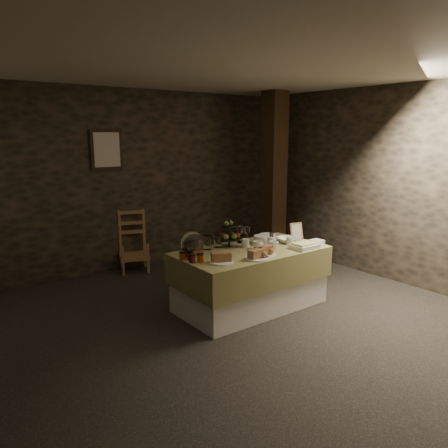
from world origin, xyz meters
TOP-DOWN VIEW (x-y plane):
  - ground_plane at (0.00, 0.00)m, footprint 5.50×5.00m
  - room_shell at (0.00, 0.00)m, footprint 5.52×5.02m
  - buffet_table at (0.59, 0.24)m, footprint 1.72×0.91m
  - chair at (0.11, 2.34)m, footprint 0.52×0.50m
  - timber_column at (2.17, 1.57)m, footprint 0.30×0.30m
  - framed_picture at (-0.15, 2.47)m, footprint 0.45×0.04m
  - plate_stack_a at (0.87, 0.37)m, footprint 0.19×0.19m
  - plate_stack_b at (1.02, 0.44)m, footprint 0.20×0.20m
  - cutlery_holder at (0.85, 0.19)m, footprint 0.10×0.10m
  - cup_a at (0.66, 0.21)m, footprint 0.16×0.16m
  - cup_b at (0.79, 0.08)m, footprint 0.11×0.11m
  - mug_c at (0.62, 0.37)m, footprint 0.09×0.09m
  - mug_d at (1.11, 0.14)m, footprint 0.08×0.08m
  - bowl at (1.17, 0.25)m, footprint 0.29×0.29m
  - cake_dome at (-0.03, 0.50)m, footprint 0.26×0.26m
  - fruit_stand at (0.49, 0.50)m, footprint 0.24×0.24m
  - bread_platter_left at (0.02, 0.04)m, footprint 0.26×0.26m
  - bread_platter_center at (0.40, -0.08)m, footprint 0.26×0.26m
  - bread_platter_right at (0.55, -0.03)m, footprint 0.26×0.26m
  - jam_jars at (-0.17, 0.32)m, footprint 0.20×0.32m
  - tart_dish at (1.11, -0.09)m, footprint 0.30×0.22m
  - square_dish at (1.40, -0.01)m, footprint 0.14×0.14m
  - menu_frame at (1.40, 0.31)m, footprint 0.18×0.11m
  - storage_jar_a at (0.20, 0.56)m, footprint 0.10×0.10m
  - storage_jar_b at (0.36, 0.56)m, footprint 0.09×0.09m

SIDE VIEW (x-z plane):
  - ground_plane at x=0.00m, z-range -0.01..0.01m
  - chair at x=0.11m, z-range 0.05..0.73m
  - buffet_table at x=0.59m, z-range 0.05..0.73m
  - square_dish at x=1.40m, z-range 0.68..0.73m
  - bowl at x=1.17m, z-range 0.68..0.74m
  - tart_dish at x=1.11m, z-range 0.68..0.75m
  - jam_jars at x=-0.17m, z-range 0.68..0.76m
  - bread_platter_left at x=0.02m, z-range 0.67..0.77m
  - bread_platter_center at x=0.40m, z-range 0.67..0.77m
  - bread_platter_right at x=0.55m, z-range 0.67..0.77m
  - plate_stack_b at x=1.02m, z-range 0.68..0.77m
  - mug_d at x=1.11m, z-range 0.68..0.77m
  - mug_c at x=0.62m, z-range 0.68..0.78m
  - cup_a at x=0.66m, z-range 0.68..0.78m
  - cup_b at x=0.79m, z-range 0.68..0.78m
  - plate_stack_a at x=0.87m, z-range 0.68..0.78m
  - cutlery_holder at x=0.85m, z-range 0.68..0.80m
  - storage_jar_b at x=0.36m, z-range 0.68..0.82m
  - storage_jar_a at x=0.20m, z-range 0.68..0.84m
  - menu_frame at x=1.40m, z-range 0.66..0.88m
  - cake_dome at x=-0.03m, z-range 0.65..0.91m
  - fruit_stand at x=0.49m, z-range 0.64..0.99m
  - timber_column at x=2.17m, z-range 0.00..2.60m
  - room_shell at x=0.00m, z-range 0.26..2.86m
  - framed_picture at x=-0.15m, z-range 1.47..2.02m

